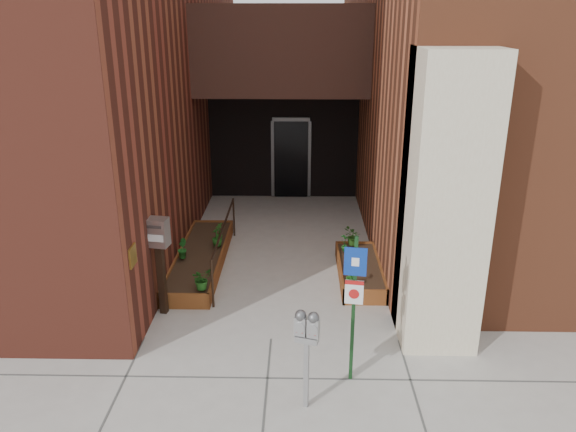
{
  "coord_description": "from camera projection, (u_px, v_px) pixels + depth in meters",
  "views": [
    {
      "loc": [
        0.43,
        -7.59,
        4.84
      ],
      "look_at": [
        0.23,
        1.8,
        1.4
      ],
      "focal_mm": 35.0,
      "sensor_mm": 36.0,
      "label": 1
    }
  ],
  "objects": [
    {
      "name": "payment_dropbox",
      "position": [
        159.0,
        246.0,
        9.16
      ],
      "size": [
        0.38,
        0.31,
        1.71
      ],
      "color": "black",
      "rests_on": "ground"
    },
    {
      "name": "shrub_left_c",
      "position": [
        217.0,
        237.0,
        11.48
      ],
      "size": [
        0.3,
        0.3,
        0.39
      ],
      "primitive_type": "imported",
      "rotation": [
        0.0,
        0.0,
        3.73
      ],
      "color": "#1C4F16",
      "rests_on": "planter_left"
    },
    {
      "name": "architecture",
      "position": [
        275.0,
        5.0,
        13.57
      ],
      "size": [
        20.0,
        14.6,
        10.0
      ],
      "color": "maroon",
      "rests_on": "ground"
    },
    {
      "name": "shrub_right_c",
      "position": [
        353.0,
        236.0,
        11.51
      ],
      "size": [
        0.47,
        0.47,
        0.38
      ],
      "primitive_type": "imported",
      "rotation": [
        0.0,
        0.0,
        4.11
      ],
      "color": "#234F16",
      "rests_on": "planter_right"
    },
    {
      "name": "sign_post",
      "position": [
        354.0,
        295.0,
        7.39
      ],
      "size": [
        0.29,
        0.09,
        2.15
      ],
      "color": "#123316",
      "rests_on": "ground"
    },
    {
      "name": "shrub_right_b",
      "position": [
        345.0,
        242.0,
        11.22
      ],
      "size": [
        0.28,
        0.28,
        0.38
      ],
      "primitive_type": "imported",
      "rotation": [
        0.0,
        0.0,
        2.52
      ],
      "color": "#19591C",
      "rests_on": "planter_right"
    },
    {
      "name": "parking_meter",
      "position": [
        307.0,
        334.0,
        6.94
      ],
      "size": [
        0.33,
        0.19,
        1.4
      ],
      "color": "#98989A",
      "rests_on": "ground"
    },
    {
      "name": "shrub_left_d",
      "position": [
        219.0,
        231.0,
        11.8
      ],
      "size": [
        0.26,
        0.26,
        0.37
      ],
      "primitive_type": "imported",
      "rotation": [
        0.0,
        0.0,
        5.16
      ],
      "color": "#225B1A",
      "rests_on": "planter_left"
    },
    {
      "name": "planter_right",
      "position": [
        359.0,
        271.0,
        10.79
      ],
      "size": [
        0.8,
        2.2,
        0.3
      ],
      "color": "brown",
      "rests_on": "ground"
    },
    {
      "name": "shrub_left_a",
      "position": [
        202.0,
        279.0,
        9.69
      ],
      "size": [
        0.49,
        0.49,
        0.39
      ],
      "primitive_type": "imported",
      "rotation": [
        0.0,
        0.0,
        0.86
      ],
      "color": "#1D5317",
      "rests_on": "planter_left"
    },
    {
      "name": "planter_left",
      "position": [
        201.0,
        259.0,
        11.32
      ],
      "size": [
        0.9,
        3.6,
        0.3
      ],
      "color": "brown",
      "rests_on": "ground"
    },
    {
      "name": "ground",
      "position": [
        271.0,
        339.0,
        8.8
      ],
      "size": [
        80.0,
        80.0,
        0.0
      ],
      "primitive_type": "plane",
      "color": "#9E9991",
      "rests_on": "ground"
    },
    {
      "name": "shrub_left_b",
      "position": [
        182.0,
        248.0,
        10.92
      ],
      "size": [
        0.26,
        0.26,
        0.39
      ],
      "primitive_type": "imported",
      "rotation": [
        0.0,
        0.0,
        1.84
      ],
      "color": "#1C631F",
      "rests_on": "planter_left"
    },
    {
      "name": "handrail",
      "position": [
        224.0,
        232.0,
        11.05
      ],
      "size": [
        0.04,
        3.34,
        0.9
      ],
      "color": "black",
      "rests_on": "ground"
    },
    {
      "name": "shrub_right_a",
      "position": [
        351.0,
        276.0,
        9.83
      ],
      "size": [
        0.24,
        0.24,
        0.34
      ],
      "primitive_type": "imported",
      "rotation": [
        0.0,
        0.0,
        1.26
      ],
      "color": "#1E5618",
      "rests_on": "planter_right"
    }
  ]
}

